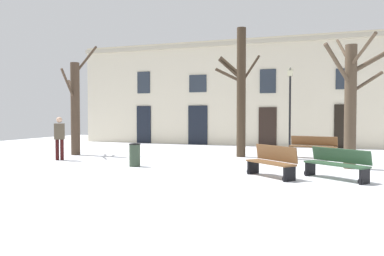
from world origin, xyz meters
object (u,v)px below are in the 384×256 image
(litter_bin, at_px, (135,155))
(bench_facing_shops, at_px, (272,162))
(tree_left_of_center, at_px, (241,90))
(tree_near_facade, at_px, (351,100))
(person_strolling, at_px, (59,136))
(tree_center, at_px, (75,106))
(streetlamp, at_px, (290,100))
(bench_near_center_tree, at_px, (313,146))
(bench_by_litter_bin, at_px, (337,164))

(litter_bin, xyz_separation_m, bench_facing_shops, (4.82, -0.77, 0.05))
(tree_left_of_center, xyz_separation_m, tree_near_facade, (4.23, -2.33, -0.53))
(tree_left_of_center, bearing_deg, person_strolling, -151.26)
(tree_center, xyz_separation_m, streetlamp, (8.92, 5.02, 0.30))
(tree_center, relative_size, person_strolling, 2.90)
(litter_bin, relative_size, bench_near_center_tree, 0.41)
(tree_near_facade, bearing_deg, bench_facing_shops, -130.04)
(bench_facing_shops, height_order, bench_near_center_tree, bench_facing_shops)
(tree_left_of_center, height_order, bench_facing_shops, tree_left_of_center)
(streetlamp, xyz_separation_m, litter_bin, (-4.60, -7.62, -2.11))
(bench_by_litter_bin, bearing_deg, tree_center, -159.45)
(streetlamp, height_order, bench_near_center_tree, streetlamp)
(tree_near_facade, xyz_separation_m, streetlamp, (-2.46, 5.72, 0.21))
(tree_center, height_order, bench_near_center_tree, tree_center)
(streetlamp, bearing_deg, litter_bin, -121.12)
(tree_center, height_order, person_strolling, tree_center)
(streetlamp, xyz_separation_m, person_strolling, (-8.27, -6.95, -1.56))
(tree_left_of_center, distance_m, litter_bin, 5.64)
(tree_center, bearing_deg, tree_near_facade, -3.50)
(tree_left_of_center, height_order, tree_center, tree_left_of_center)
(streetlamp, distance_m, litter_bin, 9.15)
(litter_bin, bearing_deg, person_strolling, 169.70)
(bench_by_litter_bin, bearing_deg, litter_bin, -148.13)
(tree_left_of_center, relative_size, bench_near_center_tree, 2.80)
(tree_near_facade, relative_size, bench_by_litter_bin, 2.58)
(litter_bin, xyz_separation_m, bench_near_center_tree, (5.79, 4.74, 0.09))
(streetlamp, bearing_deg, bench_near_center_tree, -67.49)
(bench_facing_shops, xyz_separation_m, bench_near_center_tree, (0.98, 5.51, 0.04))
(tree_left_of_center, relative_size, tree_near_facade, 1.20)
(tree_left_of_center, bearing_deg, litter_bin, -123.76)
(bench_by_litter_bin, bearing_deg, tree_left_of_center, 164.71)
(litter_bin, relative_size, bench_by_litter_bin, 0.45)
(tree_left_of_center, relative_size, tree_center, 1.11)
(tree_near_facade, bearing_deg, person_strolling, -173.44)
(tree_center, bearing_deg, litter_bin, -30.99)
(litter_bin, xyz_separation_m, person_strolling, (-3.67, 0.67, 0.55))
(tree_near_facade, xyz_separation_m, person_strolling, (-10.73, -1.23, -1.35))
(tree_near_facade, distance_m, bench_by_litter_bin, 3.11)
(bench_by_litter_bin, relative_size, bench_near_center_tree, 0.91)
(tree_left_of_center, bearing_deg, bench_near_center_tree, 9.65)
(bench_near_center_tree, relative_size, person_strolling, 1.14)
(litter_bin, distance_m, bench_by_litter_bin, 6.60)
(bench_near_center_tree, bearing_deg, streetlamp, 123.16)
(bench_facing_shops, bearing_deg, tree_left_of_center, 152.09)
(tree_center, xyz_separation_m, person_strolling, (0.65, -1.93, -1.26))
(bench_by_litter_bin, xyz_separation_m, person_strolling, (-10.25, 1.22, 0.51))
(tree_near_facade, height_order, streetlamp, tree_near_facade)
(litter_bin, height_order, person_strolling, person_strolling)
(tree_near_facade, relative_size, bench_near_center_tree, 2.34)
(bench_near_center_tree, bearing_deg, tree_center, -157.39)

